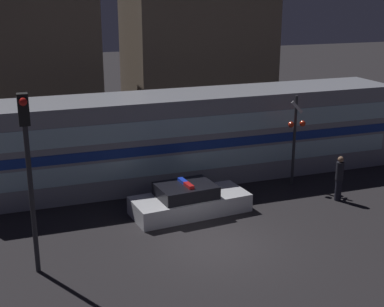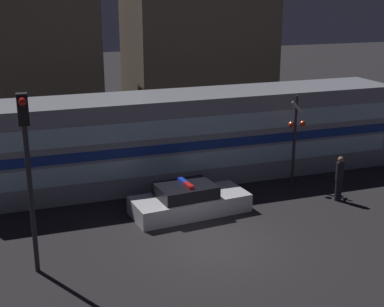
# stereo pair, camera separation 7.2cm
# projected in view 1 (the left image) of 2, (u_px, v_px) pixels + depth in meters

# --- Properties ---
(ground_plane) EXTENTS (120.00, 120.00, 0.00)m
(ground_plane) POSITION_uv_depth(u_px,v_px,m) (216.00, 245.00, 17.84)
(ground_plane) COLOR #262326
(train) EXTENTS (19.09, 3.05, 3.87)m
(train) POSITION_uv_depth(u_px,v_px,m) (194.00, 136.00, 23.77)
(train) COLOR gray
(train) RESTS_ON ground_plane
(police_car) EXTENTS (4.58, 2.23, 1.27)m
(police_car) POSITION_uv_depth(u_px,v_px,m) (189.00, 201.00, 20.30)
(police_car) COLOR silver
(police_car) RESTS_ON ground_plane
(pedestrian) EXTENTS (0.31, 0.31, 1.86)m
(pedestrian) POSITION_uv_depth(u_px,v_px,m) (339.00, 178.00, 21.37)
(pedestrian) COLOR black
(pedestrian) RESTS_ON ground_plane
(crossing_signal_near) EXTENTS (0.81, 0.32, 3.94)m
(crossing_signal_near) POSITION_uv_depth(u_px,v_px,m) (295.00, 135.00, 22.68)
(crossing_signal_near) COLOR #2D2D33
(crossing_signal_near) RESTS_ON ground_plane
(traffic_light_corner) EXTENTS (0.30, 0.46, 5.44)m
(traffic_light_corner) POSITION_uv_depth(u_px,v_px,m) (28.00, 157.00, 15.08)
(traffic_light_corner) COLOR #2D2D33
(traffic_light_corner) RESTS_ON ground_plane
(building_left) EXTENTS (8.04, 5.29, 9.36)m
(building_left) POSITION_uv_depth(u_px,v_px,m) (19.00, 58.00, 28.64)
(building_left) COLOR brown
(building_left) RESTS_ON ground_plane
(building_center) EXTENTS (8.18, 5.73, 8.74)m
(building_center) POSITION_uv_depth(u_px,v_px,m) (197.00, 56.00, 32.15)
(building_center) COLOR brown
(building_center) RESTS_ON ground_plane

